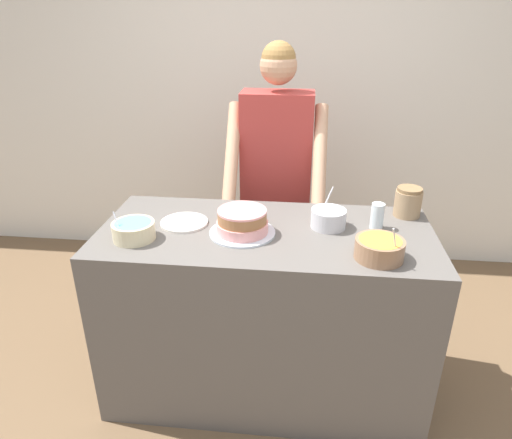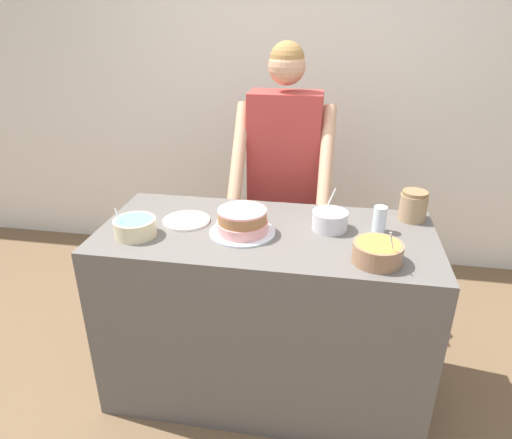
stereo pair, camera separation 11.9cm
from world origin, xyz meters
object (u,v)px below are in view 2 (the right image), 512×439
Objects in this scene: cake at (242,222)px; ceramic_plate at (186,221)px; person_baker at (285,164)px; frosting_bowl_orange at (378,252)px; frosting_bowl_blue at (135,227)px; drinking_glass at (380,219)px; stoneware_jar at (413,206)px; frosting_bowl_white at (330,220)px.

cake is 0.31m from ceramic_plate.
person_baker is 0.79m from ceramic_plate.
frosting_bowl_blue is (-1.08, 0.06, -0.00)m from frosting_bowl_orange.
drinking_glass is 0.24m from stoneware_jar.
cake is 2.45× the size of drinking_glass.
cake is (-0.11, -0.75, -0.05)m from person_baker.
cake is 0.49m from frosting_bowl_blue.
frosting_bowl_orange is at bearing -54.45° from frosting_bowl_white.
frosting_bowl_white is 0.96× the size of frosting_bowl_blue.
stoneware_jar is at bearing 44.26° from drinking_glass.
frosting_bowl_blue is at bearing -168.10° from drinking_glass.
stoneware_jar is (0.17, 0.17, 0.01)m from drinking_glass.
person_baker is at bearing 55.41° from frosting_bowl_blue.
drinking_glass is 0.93m from ceramic_plate.
drinking_glass is at bearing 84.81° from frosting_bowl_orange.
drinking_glass is at bearing 11.40° from cake.
cake is 1.61× the size of frosting_bowl_blue.
cake is at bearing -168.60° from drinking_glass.
frosting_bowl_blue reaches higher than ceramic_plate.
frosting_bowl_blue is 1.13m from drinking_glass.
person_baker is at bearing 81.68° from cake.
frosting_bowl_white reaches higher than frosting_bowl_orange.
cake is at bearing 12.55° from frosting_bowl_blue.
frosting_bowl_orange is (0.20, -0.28, -0.00)m from frosting_bowl_white.
person_baker is 9.04× the size of frosting_bowl_blue.
drinking_glass is at bearing -50.34° from person_baker.
stoneware_jar is (0.80, 0.29, 0.02)m from cake.
frosting_bowl_white is 1.46× the size of drinking_glass.
person_baker reaches higher than stoneware_jar.
ceramic_plate is (-0.92, -0.05, -0.06)m from drinking_glass.
ceramic_plate is at bearing 164.79° from frosting_bowl_orange.
person_baker is 11.59× the size of stoneware_jar.
frosting_bowl_blue is at bearing -167.45° from cake.
frosting_bowl_white is 0.70m from ceramic_plate.
frosting_bowl_orange reaches higher than frosting_bowl_blue.
frosting_bowl_white is 0.90× the size of frosting_bowl_orange.
cake is 1.34× the size of ceramic_plate.
frosting_bowl_white reaches higher than drinking_glass.
stoneware_jar is (0.40, 0.18, 0.02)m from frosting_bowl_white.
frosting_bowl_blue is at bearing -165.89° from frosting_bowl_white.
frosting_bowl_white reaches higher than stoneware_jar.
frosting_bowl_blue is 1.34m from stoneware_jar.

